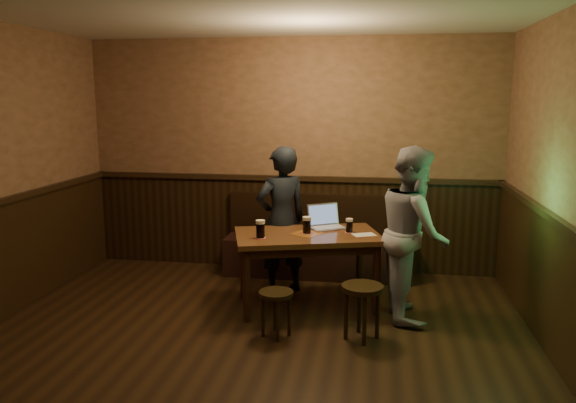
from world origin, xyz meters
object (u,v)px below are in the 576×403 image
(pint_mid, at_px, (307,225))
(person_grey, at_px, (413,233))
(laptop, at_px, (326,222))
(person_suit, at_px, (282,220))
(stool_left, at_px, (276,300))
(pint_left, at_px, (260,229))
(pint_right, at_px, (349,226))
(bench, at_px, (318,249))
(pub_table, at_px, (307,243))
(stool_right, at_px, (362,296))

(pint_mid, bearing_deg, person_grey, -5.07)
(laptop, xyz_separation_m, person_grey, (0.87, -0.37, 0.01))
(person_suit, bearing_deg, person_grey, 125.21)
(stool_left, xyz_separation_m, person_grey, (1.21, 0.68, 0.50))
(pint_left, bearing_deg, pint_mid, 30.86)
(pint_right, bearing_deg, laptop, 145.37)
(pint_mid, bearing_deg, person_suit, 129.28)
(pint_right, height_order, laptop, laptop)
(bench, bearing_deg, pub_table, -90.00)
(stool_left, height_order, person_grey, person_grey)
(pub_table, distance_m, stool_right, 0.95)
(stool_left, distance_m, pint_left, 0.78)
(person_suit, bearing_deg, pub_table, 94.40)
(stool_right, height_order, pint_left, pint_left)
(pint_left, relative_size, pint_mid, 1.04)
(stool_left, bearing_deg, pint_mid, 77.35)
(person_suit, bearing_deg, pint_mid, 94.23)
(pub_table, xyz_separation_m, pint_mid, (-0.01, 0.00, 0.19))
(laptop, xyz_separation_m, person_suit, (-0.49, 0.12, -0.02))
(stool_left, height_order, laptop, laptop)
(pint_right, bearing_deg, pub_table, -165.09)
(stool_left, bearing_deg, pint_left, 115.05)
(stool_right, xyz_separation_m, person_suit, (-0.90, 1.11, 0.40))
(pub_table, relative_size, person_grey, 0.96)
(stool_right, relative_size, person_suit, 0.31)
(person_suit, height_order, person_grey, person_grey)
(person_grey, bearing_deg, person_suit, 63.57)
(stool_right, bearing_deg, bench, 107.91)
(stool_left, xyz_separation_m, person_suit, (-0.15, 1.17, 0.46))
(stool_right, bearing_deg, pint_right, 101.16)
(pub_table, xyz_separation_m, laptop, (0.16, 0.28, 0.16))
(stool_right, bearing_deg, pint_mid, 128.98)
(pub_table, xyz_separation_m, pint_left, (-0.43, -0.25, 0.19))
(bench, bearing_deg, laptop, -78.54)
(pint_left, height_order, pint_right, pint_left)
(pub_table, relative_size, laptop, 3.65)
(pub_table, distance_m, laptop, 0.36)
(laptop, relative_size, person_suit, 0.27)
(person_grey, bearing_deg, pint_mid, 78.24)
(person_suit, bearing_deg, stool_right, 94.04)
(stool_left, relative_size, laptop, 0.95)
(bench, distance_m, laptop, 0.94)
(stool_left, height_order, person_suit, person_suit)
(pint_right, xyz_separation_m, laptop, (-0.25, 0.17, -0.01))
(pub_table, bearing_deg, person_suit, 113.02)
(stool_left, bearing_deg, laptop, 72.26)
(pub_table, bearing_deg, person_grey, -21.26)
(bench, xyz_separation_m, stool_left, (-0.18, -1.83, 0.02))
(bench, height_order, stool_left, bench)
(pint_mid, height_order, person_grey, person_grey)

